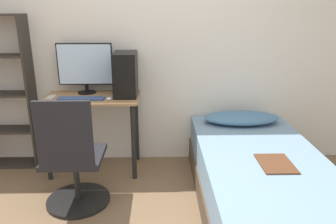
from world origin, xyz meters
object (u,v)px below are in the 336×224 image
(office_chair, at_px, (73,167))
(keyboard, at_px, (81,99))
(pc_tower, at_px, (126,74))
(monitor, at_px, (85,66))
(bed, at_px, (260,183))

(office_chair, bearing_deg, keyboard, 93.27)
(office_chair, xyz_separation_m, keyboard, (-0.03, 0.56, 0.42))
(office_chair, distance_m, pc_tower, 1.02)
(monitor, height_order, keyboard, monitor)
(monitor, bearing_deg, keyboard, -90.85)
(keyboard, bearing_deg, bed, -22.46)
(monitor, relative_size, keyboard, 1.26)
(keyboard, height_order, pc_tower, pc_tower)
(bed, distance_m, pc_tower, 1.56)
(bed, height_order, pc_tower, pc_tower)
(office_chair, xyz_separation_m, monitor, (-0.03, 0.82, 0.68))
(pc_tower, bearing_deg, monitor, 166.23)
(keyboard, bearing_deg, office_chair, -86.73)
(office_chair, distance_m, monitor, 1.06)
(office_chair, relative_size, monitor, 1.78)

